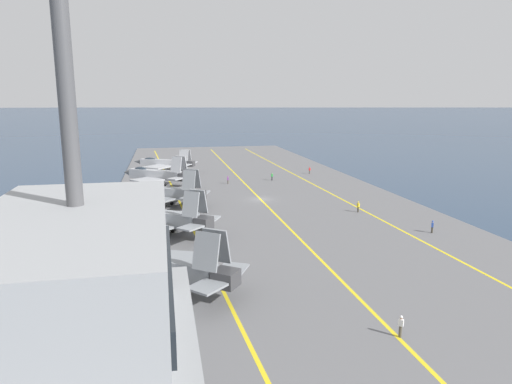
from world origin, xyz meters
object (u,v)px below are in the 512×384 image
crew_green_vest (272,176)px  crew_red_vest (310,170)px  crew_blue_vest (432,226)px  crew_purple_vest (228,180)px  parked_jet_third (164,193)px  crew_white_vest (401,325)px  parked_jet_fourth (157,175)px  parked_jet_nearest (159,265)px  parked_jet_second (161,218)px  parked_jet_fifth (165,163)px  crew_yellow_vest (358,206)px

crew_green_vest → crew_red_vest: size_ratio=1.01×
crew_blue_vest → crew_purple_vest: crew_blue_vest is taller
parked_jet_third → crew_white_vest: size_ratio=8.62×
parked_jet_third → crew_blue_vest: (-22.85, -35.27, -1.45)m
crew_red_vest → crew_green_vest: bearing=122.1°
parked_jet_third → crew_white_vest: bearing=-160.0°
parked_jet_fourth → parked_jet_third: bearing=-175.7°
parked_jet_nearest → parked_jet_second: (18.00, -0.20, -0.01)m
parked_jet_fifth → crew_purple_vest: bearing=-144.4°
parked_jet_fifth → crew_yellow_vest: size_ratio=8.97×
parked_jet_third → crew_yellow_vest: parked_jet_third is taller
parked_jet_nearest → parked_jet_fourth: (51.65, 0.67, 0.35)m
crew_purple_vest → crew_green_vest: bearing=-77.4°
crew_white_vest → crew_green_vest: 68.27m
crew_blue_vest → parked_jet_second: bearing=79.7°
parked_jet_nearest → parked_jet_third: size_ratio=1.06×
crew_purple_vest → crew_yellow_vest: (-28.61, -16.84, 0.03)m
parked_jet_second → parked_jet_third: (16.39, -0.41, 0.06)m
crew_red_vest → crew_yellow_vest: crew_yellow_vest is taller
crew_blue_vest → crew_white_vest: bearing=143.4°
parked_jet_second → crew_red_vest: parked_jet_second is taller
crew_yellow_vest → parked_jet_second: bearing=101.6°
parked_jet_second → parked_jet_third: bearing=-1.4°
parked_jet_third → crew_red_vest: parked_jet_third is taller
parked_jet_fourth → parked_jet_fifth: 19.29m
parked_jet_nearest → crew_purple_vest: size_ratio=9.41×
parked_jet_fourth → crew_green_vest: (3.53, -24.90, -1.75)m
crew_purple_vest → crew_red_vest: bearing=-66.6°
parked_jet_nearest → crew_purple_vest: 54.76m
parked_jet_nearest → crew_green_vest: parked_jet_nearest is taller
crew_blue_vest → crew_yellow_vest: (12.76, 4.98, 0.02)m
parked_jet_fourth → parked_jet_nearest: bearing=-179.3°
parked_jet_fourth → crew_blue_vest: bearing=-137.7°
parked_jet_fifth → crew_blue_vest: (-59.31, -34.69, -1.50)m
parked_jet_third → parked_jet_nearest: bearing=179.0°
crew_blue_vest → crew_white_vest: (-24.33, 18.07, 0.03)m
parked_jet_nearest → crew_yellow_vest: (24.30, -30.90, -1.38)m
crew_blue_vest → crew_purple_vest: 46.78m
parked_jet_second → crew_green_vest: size_ratio=8.65×
parked_jet_second → crew_blue_vest: size_ratio=8.66×
parked_jet_fifth → crew_green_vest: size_ratio=9.18×
crew_yellow_vest → crew_green_vest: bearing=12.2°
crew_blue_vest → crew_purple_vest: bearing=27.8°
crew_white_vest → crew_green_vest: size_ratio=1.03×
crew_red_vest → parked_jet_fourth: bearing=106.2°
parked_jet_fourth → parked_jet_second: bearing=-178.5°
crew_white_vest → crew_yellow_vest: size_ratio=1.00×
parked_jet_nearest → crew_blue_vest: parked_jet_nearest is taller
parked_jet_third → crew_white_vest: 50.24m
crew_green_vest → crew_yellow_vest: bearing=-167.8°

